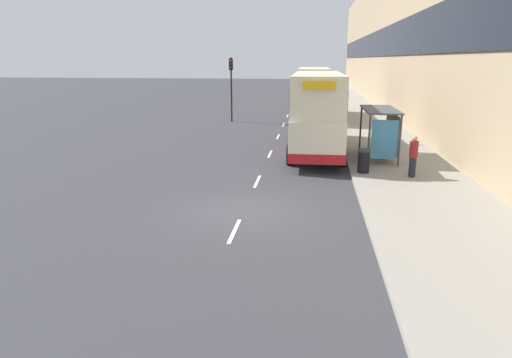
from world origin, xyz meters
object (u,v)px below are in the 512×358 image
Objects in this scene: double_decker_bus_ahead at (313,92)px; traffic_light_far_kerb at (231,79)px; car_1 at (317,87)px; litter_bin at (364,161)px; double_decker_bus_near at (317,111)px; pedestrian_1 at (413,156)px; bus_shelter at (384,125)px; pedestrian_at_shelter at (392,129)px; car_0 at (315,84)px.

traffic_light_far_kerb is (-6.68, -2.77, 1.18)m from double_decker_bus_ahead.
litter_bin is at bearing -88.05° from car_1.
pedestrian_1 is at bearing -54.18° from double_decker_bus_near.
car_1 is at bearing 89.61° from double_decker_bus_near.
bus_shelter is 48.75m from car_1.
car_1 is (0.32, 46.63, -1.40)m from double_decker_bus_near.
pedestrian_1 reaches higher than litter_bin.
pedestrian_at_shelter is at bearing 72.20° from litter_bin.
car_1 is at bearing -88.47° from car_0.
pedestrian_1 is (4.06, -5.62, -1.24)m from double_decker_bus_near.
bus_shelter is at bearing -86.50° from car_1.
car_0 is at bearing 80.84° from traffic_light_far_kerb.
traffic_light_far_kerb reaches higher than car_0.
double_decker_bus_near is at bearing -60.48° from traffic_light_far_kerb.
pedestrian_1 reaches higher than pedestrian_at_shelter.
bus_shelter reaches higher than car_0.
car_1 is 52.39m from pedestrian_1.
pedestrian_1 is 1.69× the size of litter_bin.
pedestrian_1 is 0.34× the size of traffic_light_far_kerb.
double_decker_bus_ahead is at bearing 110.88° from pedestrian_at_shelter.
double_decker_bus_near reaches higher than litter_bin.
car_1 is at bearing 95.45° from pedestrian_at_shelter.
traffic_light_far_kerb is (-11.40, 9.59, 2.46)m from pedestrian_at_shelter.
car_1 is at bearing 89.08° from double_decker_bus_ahead.
car_1 reaches higher than litter_bin.
pedestrian_at_shelter is at bearing -84.55° from car_1.
car_0 is (0.28, 40.39, -1.44)m from double_decker_bus_ahead.
double_decker_bus_ahead is at bearing 101.65° from bus_shelter.
litter_bin is 19.61m from traffic_light_far_kerb.
double_decker_bus_ahead is at bearing 96.47° from litter_bin.
pedestrian_at_shelter is at bearing 29.40° from double_decker_bus_near.
litter_bin is at bearing -62.54° from traffic_light_far_kerb.
car_1 is 35.33m from traffic_light_far_kerb.
car_1 is 44.28m from pedestrian_at_shelter.
bus_shelter is 2.37× the size of pedestrian_1.
double_decker_bus_near reaches higher than pedestrian_1.
car_1 is 51.74m from litter_bin.
bus_shelter reaches higher than pedestrian_1.
traffic_light_far_kerb is at bearing 139.91° from pedestrian_at_shelter.
litter_bin is (-1.98, 0.54, -0.38)m from pedestrian_1.
pedestrian_at_shelter is at bearing 86.73° from pedestrian_1.
bus_shelter is at bearing -78.35° from double_decker_bus_ahead.
double_decker_bus_ahead is at bearing 101.69° from pedestrian_1.
pedestrian_at_shelter is (4.21, -44.08, 0.13)m from car_1.
traffic_light_far_kerb reaches higher than double_decker_bus_near.
double_decker_bus_near is (-3.30, 2.02, 0.41)m from bus_shelter.
double_decker_bus_ahead reaches higher than pedestrian_1.
pedestrian_at_shelter is 0.33× the size of traffic_light_far_kerb.
bus_shelter is at bearing -54.31° from traffic_light_far_kerb.
double_decker_bus_near is at bearing -89.26° from double_decker_bus_ahead.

